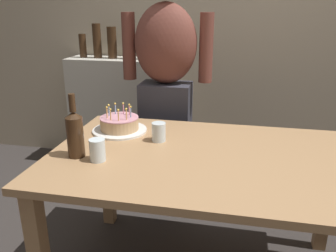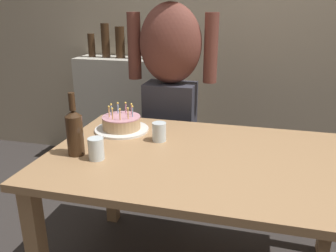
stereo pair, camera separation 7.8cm
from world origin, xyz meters
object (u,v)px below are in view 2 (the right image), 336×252
Objects in this scene: water_glass_near at (96,149)px; wine_bottle at (75,131)px; birthday_cake at (122,124)px; person_man_bearded at (170,90)px; water_glass_far at (159,132)px.

wine_bottle is (-0.12, 0.03, 0.07)m from water_glass_near.
water_glass_near is 0.14m from wine_bottle.
birthday_cake is 0.18× the size of person_man_bearded.
wine_bottle is 0.89m from person_man_bearded.
wine_bottle reaches higher than water_glass_near.
birthday_cake is 3.08× the size of water_glass_far.
wine_bottle reaches higher than birthday_cake.
birthday_cake reaches higher than water_glass_near.
birthday_cake is 2.97× the size of water_glass_near.
birthday_cake is at bearing 71.71° from person_man_bearded.
birthday_cake is at bearing 94.71° from water_glass_near.
water_glass_far is 0.06× the size of person_man_bearded.
person_man_bearded is (0.16, 0.49, 0.10)m from birthday_cake.
wine_bottle reaches higher than water_glass_far.
wine_bottle is 0.18× the size of person_man_bearded.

